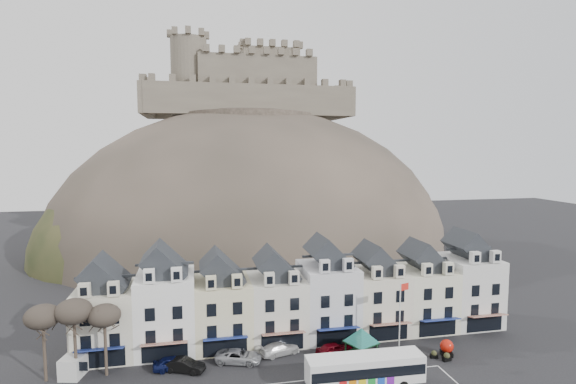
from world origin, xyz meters
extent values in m
cube|color=beige|center=(-23.80, 16.00, 4.00)|extent=(6.80, 8.00, 8.00)
cube|color=black|center=(-23.80, 16.00, 9.20)|extent=(6.80, 5.76, 2.80)
cube|color=beige|center=(-25.30, 12.40, 8.90)|extent=(1.20, 0.80, 1.60)
cube|color=beige|center=(-22.30, 12.40, 8.90)|extent=(1.20, 0.80, 1.60)
cube|color=black|center=(-23.80, 11.97, 1.30)|extent=(5.10, 0.06, 2.20)
cube|color=navy|center=(-23.80, 11.30, 2.60)|extent=(5.10, 1.29, 0.43)
cube|color=white|center=(-17.00, 16.00, 4.60)|extent=(6.80, 8.00, 9.20)
cube|color=black|center=(-17.00, 16.00, 10.40)|extent=(6.80, 5.76, 2.80)
cube|color=white|center=(-18.50, 12.40, 10.10)|extent=(1.20, 0.80, 1.60)
cube|color=white|center=(-15.50, 12.40, 10.10)|extent=(1.20, 0.80, 1.60)
cube|color=black|center=(-17.00, 11.97, 1.30)|extent=(5.10, 0.06, 2.20)
cube|color=maroon|center=(-17.00, 11.30, 2.60)|extent=(5.10, 1.29, 0.43)
cube|color=beige|center=(-10.20, 16.00, 4.00)|extent=(6.80, 8.00, 8.00)
cube|color=black|center=(-10.20, 16.00, 9.20)|extent=(6.80, 5.76, 2.80)
cube|color=beige|center=(-11.70, 12.40, 8.90)|extent=(1.20, 0.80, 1.60)
cube|color=beige|center=(-8.70, 12.40, 8.90)|extent=(1.20, 0.80, 1.60)
cube|color=black|center=(-10.20, 11.97, 1.30)|extent=(5.10, 0.06, 2.20)
cube|color=navy|center=(-10.20, 11.30, 2.60)|extent=(5.10, 1.29, 0.43)
cube|color=silver|center=(-3.40, 16.00, 4.00)|extent=(6.80, 8.00, 8.00)
cube|color=black|center=(-3.40, 16.00, 9.20)|extent=(6.80, 5.76, 2.80)
cube|color=silver|center=(-4.90, 12.40, 8.90)|extent=(1.20, 0.80, 1.60)
cube|color=silver|center=(-1.90, 12.40, 8.90)|extent=(1.20, 0.80, 1.60)
cube|color=black|center=(-3.40, 11.97, 1.30)|extent=(5.10, 0.06, 2.20)
cube|color=maroon|center=(-3.40, 11.30, 2.60)|extent=(5.10, 1.29, 0.43)
cube|color=silver|center=(3.40, 16.00, 4.60)|extent=(6.80, 8.00, 9.20)
cube|color=black|center=(3.40, 16.00, 10.40)|extent=(6.80, 5.76, 2.80)
cube|color=silver|center=(1.90, 12.40, 10.10)|extent=(1.20, 0.80, 1.60)
cube|color=silver|center=(4.90, 12.40, 10.10)|extent=(1.20, 0.80, 1.60)
cube|color=black|center=(3.40, 11.97, 1.30)|extent=(5.10, 0.06, 2.20)
cube|color=navy|center=(3.40, 11.30, 2.60)|extent=(5.10, 1.29, 0.43)
cube|color=beige|center=(10.20, 16.00, 4.00)|extent=(6.80, 8.00, 8.00)
cube|color=black|center=(10.20, 16.00, 9.20)|extent=(6.80, 5.76, 2.80)
cube|color=beige|center=(8.70, 12.40, 8.90)|extent=(1.20, 0.80, 1.60)
cube|color=beige|center=(11.70, 12.40, 8.90)|extent=(1.20, 0.80, 1.60)
cube|color=black|center=(10.20, 11.97, 1.30)|extent=(5.10, 0.06, 2.20)
cube|color=maroon|center=(10.20, 11.30, 2.60)|extent=(5.10, 1.29, 0.43)
cube|color=silver|center=(17.00, 16.00, 4.00)|extent=(6.80, 8.00, 8.00)
cube|color=black|center=(17.00, 16.00, 9.20)|extent=(6.80, 5.76, 2.80)
cube|color=silver|center=(15.50, 12.40, 8.90)|extent=(1.20, 0.80, 1.60)
cube|color=silver|center=(18.50, 12.40, 8.90)|extent=(1.20, 0.80, 1.60)
cube|color=black|center=(17.00, 11.97, 1.30)|extent=(5.10, 0.06, 2.20)
cube|color=navy|center=(17.00, 11.30, 2.60)|extent=(5.10, 1.29, 0.43)
cube|color=silver|center=(23.80, 16.00, 4.60)|extent=(6.80, 8.00, 9.20)
cube|color=black|center=(23.80, 16.00, 10.40)|extent=(6.80, 5.76, 2.80)
cube|color=silver|center=(22.30, 12.40, 10.10)|extent=(1.20, 0.80, 1.60)
cube|color=silver|center=(25.30, 12.40, 10.10)|extent=(1.20, 0.80, 1.60)
cube|color=black|center=(23.80, 11.97, 1.30)|extent=(5.10, 0.06, 2.20)
cube|color=maroon|center=(23.80, 11.30, 2.60)|extent=(5.10, 1.29, 0.43)
ellipsoid|color=#312D26|center=(0.00, 70.00, 0.00)|extent=(96.00, 76.00, 68.00)
ellipsoid|color=#273118|center=(-22.00, 64.00, 0.00)|extent=(52.00, 44.00, 42.00)
ellipsoid|color=#312D26|center=(24.00, 74.00, 0.00)|extent=(56.00, 48.00, 46.00)
ellipsoid|color=#273118|center=(-4.00, 56.00, 0.00)|extent=(40.00, 28.00, 28.00)
ellipsoid|color=#312D26|center=(10.00, 58.00, 0.00)|extent=(36.00, 28.00, 24.00)
cylinder|color=#312D26|center=(0.00, 70.00, 31.00)|extent=(30.00, 30.00, 3.00)
cube|color=brown|center=(0.00, 66.00, 35.50)|extent=(48.00, 2.20, 7.00)
cube|color=brown|center=(0.00, 86.00, 35.50)|extent=(48.00, 2.20, 7.00)
cube|color=brown|center=(-24.00, 76.00, 35.50)|extent=(2.20, 22.00, 7.00)
cube|color=brown|center=(24.00, 76.00, 35.50)|extent=(2.20, 22.00, 7.00)
cube|color=brown|center=(2.00, 76.00, 41.00)|extent=(28.00, 18.00, 10.00)
cube|color=brown|center=(6.00, 78.00, 42.50)|extent=(14.00, 12.00, 13.00)
cylinder|color=brown|center=(-14.00, 72.00, 41.00)|extent=(8.40, 8.40, 18.00)
cylinder|color=silver|center=(6.00, 78.00, 51.50)|extent=(0.16, 0.16, 5.00)
cylinder|color=#362D22|center=(-29.00, 10.50, 2.87)|extent=(0.32, 0.32, 5.74)
ellipsoid|color=#383028|center=(-29.00, 10.50, 6.97)|extent=(3.61, 3.61, 2.54)
cylinder|color=#362D22|center=(-26.00, 10.50, 3.01)|extent=(0.32, 0.32, 6.02)
ellipsoid|color=#383028|center=(-26.00, 10.50, 7.31)|extent=(3.78, 3.78, 2.67)
cylinder|color=#362D22|center=(-23.00, 10.50, 2.73)|extent=(0.32, 0.32, 5.46)
ellipsoid|color=#383028|center=(-23.00, 10.50, 6.63)|extent=(3.43, 3.43, 2.42)
cube|color=#262628|center=(3.29, 2.43, 0.38)|extent=(12.13, 3.15, 0.55)
cube|color=white|center=(3.29, 2.43, 1.98)|extent=(12.13, 3.10, 2.76)
cube|color=black|center=(3.29, 2.43, 2.14)|extent=(11.89, 3.17, 1.04)
cube|color=white|center=(3.29, 2.43, 3.23)|extent=(11.89, 2.98, 0.27)
cube|color=orange|center=(9.26, 2.25, 3.05)|extent=(0.10, 1.32, 0.31)
cylinder|color=black|center=(6.94, 3.56, 0.49)|extent=(1.06, 0.38, 1.05)
cylinder|color=black|center=(-0.53, 3.78, 0.49)|extent=(1.06, 0.38, 1.05)
cube|color=black|center=(3.34, 8.52, 1.11)|extent=(0.18, 0.18, 2.22)
cube|color=black|center=(5.61, 9.57, 1.11)|extent=(0.18, 0.18, 2.22)
cube|color=black|center=(4.39, 6.25, 1.11)|extent=(0.18, 0.18, 2.22)
cube|color=black|center=(6.66, 7.30, 1.11)|extent=(0.18, 0.18, 2.22)
cube|color=black|center=(5.00, 7.91, 2.22)|extent=(4.05, 4.05, 0.11)
cone|color=#155C57|center=(5.00, 7.91, 3.06)|extent=(5.57, 5.57, 1.67)
cube|color=black|center=(15.35, 7.11, 0.25)|extent=(1.64, 1.64, 0.50)
sphere|color=red|center=(15.35, 7.11, 1.14)|extent=(1.55, 1.55, 1.55)
cylinder|color=silver|center=(9.54, 7.62, 4.55)|extent=(0.14, 0.14, 9.10)
cube|color=red|center=(10.14, 7.81, 8.42)|extent=(1.20, 0.42, 0.80)
cube|color=silver|center=(-26.16, 12.00, 1.11)|extent=(3.18, 5.22, 2.22)
cube|color=black|center=(-26.16, 12.00, 1.53)|extent=(1.97, 0.55, 0.95)
cube|color=black|center=(14.62, 5.86, 0.25)|extent=(1.05, 0.64, 0.49)
sphere|color=#273118|center=(14.62, 5.86, 0.64)|extent=(0.69, 0.69, 0.69)
cube|color=black|center=(13.57, 6.83, 0.22)|extent=(0.96, 0.62, 0.44)
sphere|color=#273118|center=(13.57, 6.83, 0.57)|extent=(0.62, 0.62, 0.62)
imported|color=#0B1038|center=(-16.00, 10.27, 0.75)|extent=(4.55, 2.14, 1.50)
imported|color=black|center=(-14.80, 9.50, 0.74)|extent=(4.73, 3.18, 1.47)
imported|color=#95979C|center=(-8.81, 10.41, 0.73)|extent=(5.65, 3.85, 1.46)
imported|color=silver|center=(-3.82, 11.43, 0.71)|extent=(5.23, 3.31, 1.41)
imported|color=#55040D|center=(2.46, 9.87, 0.76)|extent=(4.70, 2.55, 1.52)
imported|color=black|center=(6.00, 10.86, 0.74)|extent=(4.76, 3.14, 1.48)
camera|label=1|loc=(-13.37, -38.66, 24.38)|focal=28.00mm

